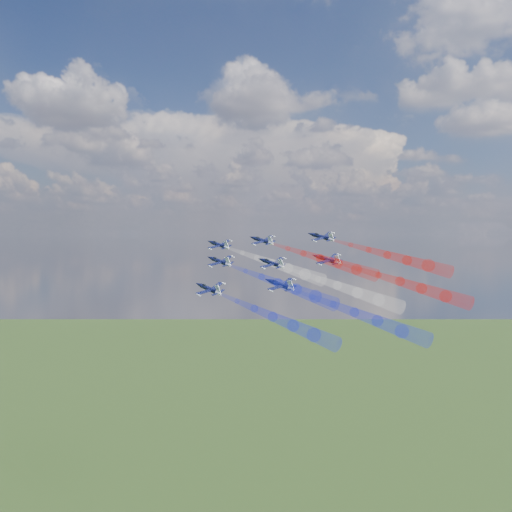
# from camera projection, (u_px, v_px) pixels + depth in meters

# --- Properties ---
(jet_lead) EXTENTS (13.33, 12.95, 7.24)m
(jet_lead) POSITION_uv_depth(u_px,v_px,m) (219.00, 245.00, 168.82)
(jet_lead) COLOR black
(trail_lead) EXTENTS (31.54, 23.58, 11.66)m
(trail_lead) POSITION_uv_depth(u_px,v_px,m) (272.00, 263.00, 153.02)
(trail_lead) COLOR white
(jet_inner_left) EXTENTS (13.33, 12.95, 7.24)m
(jet_inner_left) POSITION_uv_depth(u_px,v_px,m) (220.00, 261.00, 154.74)
(jet_inner_left) COLOR black
(trail_inner_left) EXTENTS (31.54, 23.58, 11.66)m
(trail_inner_left) POSITION_uv_depth(u_px,v_px,m) (278.00, 283.00, 138.94)
(trail_inner_left) COLOR #1B29EC
(jet_inner_right) EXTENTS (13.33, 12.95, 7.24)m
(jet_inner_right) POSITION_uv_depth(u_px,v_px,m) (262.00, 240.00, 166.92)
(jet_inner_right) COLOR black
(trail_inner_right) EXTENTS (31.54, 23.58, 11.66)m
(trail_inner_right) POSITION_uv_depth(u_px,v_px,m) (320.00, 258.00, 151.12)
(trail_inner_right) COLOR red
(jet_outer_left) EXTENTS (13.33, 12.95, 7.24)m
(jet_outer_left) POSITION_uv_depth(u_px,v_px,m) (209.00, 289.00, 140.25)
(jet_outer_left) COLOR black
(trail_outer_left) EXTENTS (31.54, 23.58, 11.66)m
(trail_outer_left) POSITION_uv_depth(u_px,v_px,m) (273.00, 317.00, 124.45)
(trail_outer_left) COLOR #1B29EC
(jet_center_third) EXTENTS (13.33, 12.95, 7.24)m
(jet_center_third) POSITION_uv_depth(u_px,v_px,m) (272.00, 263.00, 152.06)
(jet_center_third) COLOR black
(trail_center_third) EXTENTS (31.54, 23.58, 11.66)m
(trail_center_third) POSITION_uv_depth(u_px,v_px,m) (337.00, 286.00, 136.25)
(trail_center_third) COLOR white
(jet_outer_right) EXTENTS (13.33, 12.95, 7.24)m
(jet_outer_right) POSITION_uv_depth(u_px,v_px,m) (322.00, 237.00, 163.79)
(jet_outer_right) COLOR black
(trail_outer_right) EXTENTS (31.54, 23.58, 11.66)m
(trail_outer_right) POSITION_uv_depth(u_px,v_px,m) (387.00, 255.00, 147.99)
(trail_outer_right) COLOR red
(jet_rear_left) EXTENTS (13.33, 12.95, 7.24)m
(jet_rear_left) POSITION_uv_depth(u_px,v_px,m) (280.00, 285.00, 137.94)
(jet_rear_left) COLOR black
(trail_rear_left) EXTENTS (31.54, 23.58, 11.66)m
(trail_rear_left) POSITION_uv_depth(u_px,v_px,m) (355.00, 313.00, 122.14)
(trail_rear_left) COLOR #1B29EC
(jet_rear_right) EXTENTS (13.33, 12.95, 7.24)m
(jet_rear_right) POSITION_uv_depth(u_px,v_px,m) (327.00, 259.00, 151.03)
(jet_rear_right) COLOR black
(trail_rear_right) EXTENTS (31.54, 23.58, 11.66)m
(trail_rear_right) POSITION_uv_depth(u_px,v_px,m) (400.00, 282.00, 135.23)
(trail_rear_right) COLOR red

